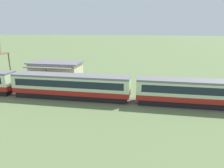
% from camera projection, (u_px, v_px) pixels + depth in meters
% --- Properties ---
extents(ground_plane, '(600.00, 600.00, 0.00)m').
position_uv_depth(ground_plane, '(153.00, 101.00, 31.75)').
color(ground_plane, '#607547').
extents(passenger_train, '(101.15, 3.14, 3.97)m').
position_uv_depth(passenger_train, '(72.00, 85.00, 32.47)').
color(passenger_train, '#AD1E19').
rests_on(passenger_train, ground_plane).
extents(railway_track, '(168.15, 3.60, 0.04)m').
position_uv_depth(railway_track, '(51.00, 97.00, 33.75)').
color(railway_track, '#665B51').
rests_on(railway_track, ground_plane).
extents(station_building, '(10.97, 7.23, 4.34)m').
position_uv_depth(station_building, '(56.00, 72.00, 42.62)').
color(station_building, beige).
rests_on(station_building, ground_plane).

